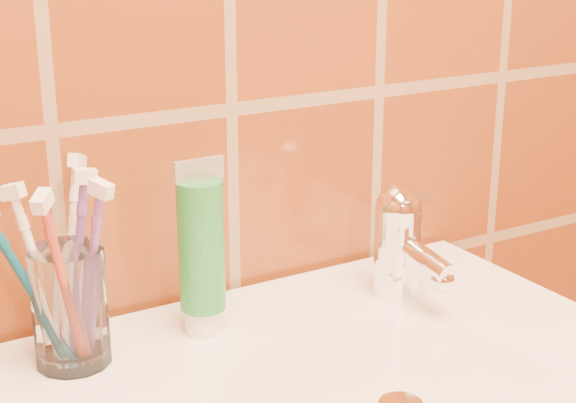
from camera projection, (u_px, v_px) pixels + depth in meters
glass_tumbler at (70, 307)px, 0.77m from camera, size 0.08×0.08×0.11m
toothpaste_tube at (202, 253)px, 0.82m from camera, size 0.05×0.04×0.17m
faucet at (400, 238)px, 0.90m from camera, size 0.05×0.11×0.12m
toothbrush_0 at (78, 266)px, 0.77m from camera, size 0.05×0.05×0.18m
toothbrush_1 at (41, 278)px, 0.76m from camera, size 0.10×0.11×0.18m
toothbrush_2 at (71, 258)px, 0.79m from camera, size 0.14×0.15×0.20m
toothbrush_3 at (64, 284)px, 0.73m from camera, size 0.12×0.13×0.19m
toothbrush_4 at (91, 274)px, 0.76m from camera, size 0.08×0.10×0.19m
toothbrush_5 at (31, 290)px, 0.75m from camera, size 0.12×0.11×0.16m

